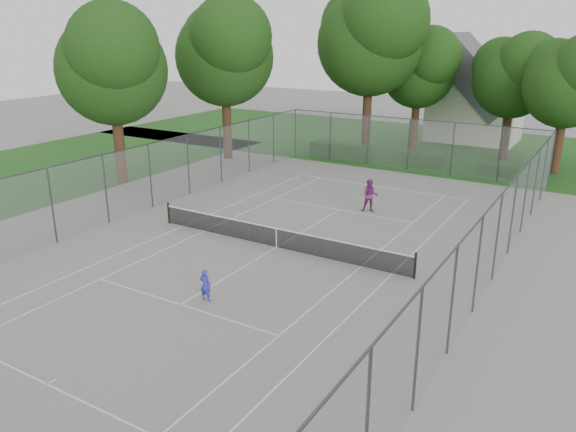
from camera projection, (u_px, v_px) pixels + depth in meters
The scene contains 17 objects.
ground at pixel (276, 247), 25.12m from camera, with size 120.00×120.00×0.00m, color slate.
grass_far at pixel (444, 147), 46.22m from camera, with size 60.00×20.00×0.00m, color #1A4814.
court_markings at pixel (276, 247), 25.12m from camera, with size 11.03×23.83×0.01m.
tennis_net at pixel (276, 237), 24.95m from camera, with size 12.87×0.10×1.10m.
perimeter_fence at pixel (276, 209), 24.54m from camera, with size 18.08×34.08×3.52m.
tree_far_left at pixel (371, 34), 41.37m from camera, with size 9.04×8.25×12.99m.
tree_far_midleft at pixel (420, 65), 43.86m from camera, with size 6.66×6.08×9.57m.
tree_far_midright at pixel (514, 73), 39.77m from camera, with size 6.39×5.83×9.18m.
tree_far_right at pixel (570, 78), 35.85m from camera, with size 6.37×5.82×9.16m.
tree_side_back at pixel (225, 48), 39.71m from camera, with size 8.05×7.35×11.58m.
tree_side_front at pixel (111, 61), 33.27m from camera, with size 7.58×6.92×10.90m.
hedge_left at pixel (340, 151), 42.02m from camera, with size 4.52×1.36×1.13m, color #1A3F14.
hedge_mid at pixel (423, 160), 39.53m from camera, with size 3.01×0.86×0.95m, color #1A3F14.
hedge_right at pixel (500, 170), 37.18m from camera, with size 2.57×0.94×0.77m, color #1A3F14.
house at pixel (476, 98), 47.90m from camera, with size 7.24×5.61×9.01m.
girl_player at pixel (205, 285), 20.07m from camera, with size 0.44×0.29×1.21m, color #2F2FB1.
woman_player at pixel (370, 196), 29.75m from camera, with size 0.86×0.67×1.77m, color #782868.
Camera 1 is at (12.50, -19.74, 9.34)m, focal length 35.00 mm.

